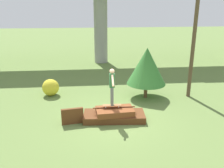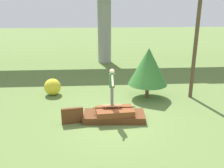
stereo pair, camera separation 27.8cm
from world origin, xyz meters
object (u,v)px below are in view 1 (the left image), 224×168
Objects in this scene: skateboard at (112,105)px; skater at (112,84)px; bush_yellow_flowering at (51,87)px; utility_pole at (194,35)px; tree_behind_left at (147,66)px.

skateboard is 0.50× the size of skater.
skateboard is 4.53m from bush_yellow_flowering.
skateboard is 5.74m from utility_pole.
tree_behind_left is 5.38m from bush_yellow_flowering.
bush_yellow_flowering is at bearing 173.70° from utility_pole.
utility_pole is 2.37× the size of tree_behind_left.
bush_yellow_flowering is (-3.10, 3.29, -1.18)m from skater.
skater is 5.36m from utility_pole.
bush_yellow_flowering is at bearing 133.24° from skateboard.
tree_behind_left is 2.95× the size of bush_yellow_flowering.
utility_pole is at bearing -6.30° from bush_yellow_flowering.
bush_yellow_flowering is (-7.55, 0.83, -2.88)m from utility_pole.
bush_yellow_flowering is (-5.16, 0.77, -1.28)m from tree_behind_left.
skater is (-0.00, 0.00, 0.95)m from skateboard.
skater is 0.25× the size of utility_pole.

